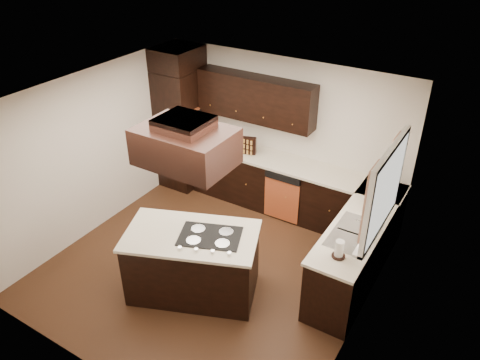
% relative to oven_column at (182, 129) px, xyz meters
% --- Properties ---
extents(floor, '(4.20, 4.20, 0.02)m').
position_rel_oven_column_xyz_m(floor, '(1.78, -1.71, -1.07)').
color(floor, '#54311B').
rests_on(floor, ground).
extents(ceiling, '(4.20, 4.20, 0.02)m').
position_rel_oven_column_xyz_m(ceiling, '(1.78, -1.71, 1.45)').
color(ceiling, silver).
rests_on(ceiling, ground).
extents(wall_back, '(4.20, 0.02, 2.50)m').
position_rel_oven_column_xyz_m(wall_back, '(1.78, 0.40, 0.19)').
color(wall_back, beige).
rests_on(wall_back, ground).
extents(wall_front, '(4.20, 0.02, 2.50)m').
position_rel_oven_column_xyz_m(wall_front, '(1.78, -3.81, 0.19)').
color(wall_front, beige).
rests_on(wall_front, ground).
extents(wall_left, '(0.02, 4.20, 2.50)m').
position_rel_oven_column_xyz_m(wall_left, '(-0.33, -1.71, 0.19)').
color(wall_left, beige).
rests_on(wall_left, ground).
extents(wall_right, '(0.02, 4.20, 2.50)m').
position_rel_oven_column_xyz_m(wall_right, '(3.88, -1.71, 0.19)').
color(wall_right, beige).
rests_on(wall_right, ground).
extents(oven_column, '(0.65, 0.75, 2.12)m').
position_rel_oven_column_xyz_m(oven_column, '(0.00, 0.00, 0.00)').
color(oven_column, black).
rests_on(oven_column, floor).
extents(wall_oven_face, '(0.05, 0.62, 0.78)m').
position_rel_oven_column_xyz_m(wall_oven_face, '(0.35, 0.00, 0.06)').
color(wall_oven_face, '#BB532A').
rests_on(wall_oven_face, oven_column).
extents(base_cabinets_back, '(2.93, 0.60, 0.88)m').
position_rel_oven_column_xyz_m(base_cabinets_back, '(1.81, 0.09, -0.62)').
color(base_cabinets_back, black).
rests_on(base_cabinets_back, floor).
extents(base_cabinets_right, '(0.60, 2.40, 0.88)m').
position_rel_oven_column_xyz_m(base_cabinets_right, '(3.58, -0.80, -0.62)').
color(base_cabinets_right, black).
rests_on(base_cabinets_right, floor).
extents(countertop_back, '(2.93, 0.63, 0.04)m').
position_rel_oven_column_xyz_m(countertop_back, '(1.81, 0.08, -0.16)').
color(countertop_back, beige).
rests_on(countertop_back, base_cabinets_back).
extents(countertop_right, '(0.63, 2.40, 0.04)m').
position_rel_oven_column_xyz_m(countertop_right, '(3.56, -0.80, -0.16)').
color(countertop_right, beige).
rests_on(countertop_right, base_cabinets_right).
extents(upper_cabinets, '(2.00, 0.34, 0.72)m').
position_rel_oven_column_xyz_m(upper_cabinets, '(1.34, 0.23, 0.75)').
color(upper_cabinets, black).
rests_on(upper_cabinets, wall_back).
extents(dishwasher_front, '(0.60, 0.05, 0.72)m').
position_rel_oven_column_xyz_m(dishwasher_front, '(2.10, -0.20, -0.66)').
color(dishwasher_front, '#BB532A').
rests_on(dishwasher_front, floor).
extents(window_frame, '(0.06, 1.32, 1.12)m').
position_rel_oven_column_xyz_m(window_frame, '(3.85, -1.16, 0.59)').
color(window_frame, silver).
rests_on(window_frame, wall_right).
extents(window_pane, '(0.00, 1.20, 1.00)m').
position_rel_oven_column_xyz_m(window_pane, '(3.87, -1.16, 0.59)').
color(window_pane, white).
rests_on(window_pane, wall_right).
extents(curtain_left, '(0.02, 0.34, 0.90)m').
position_rel_oven_column_xyz_m(curtain_left, '(3.79, -1.57, 0.64)').
color(curtain_left, beige).
rests_on(curtain_left, wall_right).
extents(curtain_right, '(0.02, 0.34, 0.90)m').
position_rel_oven_column_xyz_m(curtain_right, '(3.79, -0.74, 0.64)').
color(curtain_right, beige).
rests_on(curtain_right, wall_right).
extents(sink_rim, '(0.52, 0.84, 0.01)m').
position_rel_oven_column_xyz_m(sink_rim, '(3.58, -1.16, -0.14)').
color(sink_rim, silver).
rests_on(sink_rim, countertop_right).
extents(island, '(1.81, 1.41, 0.88)m').
position_rel_oven_column_xyz_m(island, '(1.85, -2.23, -0.62)').
color(island, black).
rests_on(island, floor).
extents(island_top, '(1.89, 1.48, 0.04)m').
position_rel_oven_column_xyz_m(island_top, '(1.85, -2.23, -0.16)').
color(island_top, beige).
rests_on(island_top, island).
extents(cooktop, '(0.89, 0.75, 0.01)m').
position_rel_oven_column_xyz_m(cooktop, '(2.07, -2.14, -0.13)').
color(cooktop, black).
rests_on(cooktop, island_top).
extents(range_hood, '(1.05, 0.72, 0.42)m').
position_rel_oven_column_xyz_m(range_hood, '(1.88, -2.25, 1.10)').
color(range_hood, black).
rests_on(range_hood, ceiling).
extents(hood_duct, '(0.55, 0.50, 0.13)m').
position_rel_oven_column_xyz_m(hood_duct, '(1.88, -2.25, 1.38)').
color(hood_duct, black).
rests_on(hood_duct, ceiling).
extents(blender_base, '(0.15, 0.15, 0.10)m').
position_rel_oven_column_xyz_m(blender_base, '(0.67, 0.02, -0.09)').
color(blender_base, silver).
rests_on(blender_base, countertop_back).
extents(blender_pitcher, '(0.13, 0.13, 0.26)m').
position_rel_oven_column_xyz_m(blender_pitcher, '(0.67, 0.02, 0.09)').
color(blender_pitcher, silver).
rests_on(blender_pitcher, blender_base).
extents(spice_rack, '(0.36, 0.19, 0.29)m').
position_rel_oven_column_xyz_m(spice_rack, '(1.29, 0.02, 0.01)').
color(spice_rack, black).
rests_on(spice_rack, countertop_back).
extents(mixing_bowl, '(0.33, 0.33, 0.06)m').
position_rel_oven_column_xyz_m(mixing_bowl, '(0.47, -0.01, -0.11)').
color(mixing_bowl, silver).
rests_on(mixing_bowl, countertop_back).
extents(soap_bottle, '(0.12, 0.12, 0.20)m').
position_rel_oven_column_xyz_m(soap_bottle, '(3.57, -0.62, -0.04)').
color(soap_bottle, silver).
rests_on(soap_bottle, countertop_right).
extents(paper_towel, '(0.13, 0.13, 0.23)m').
position_rel_oven_column_xyz_m(paper_towel, '(3.57, -1.67, -0.03)').
color(paper_towel, silver).
rests_on(paper_towel, countertop_right).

